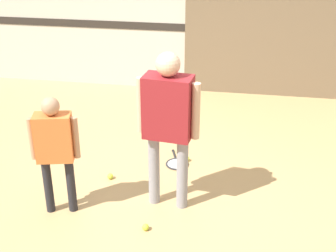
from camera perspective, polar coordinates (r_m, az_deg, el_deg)
ground_plane at (r=4.96m, az=0.70°, el=-8.93°), size 16.00×16.00×0.00m
wall_panel at (r=7.39m, az=13.60°, el=12.33°), size 2.89×0.05×2.38m
person_instructor at (r=4.40m, az=-0.00°, el=1.30°), size 0.61×0.30×1.62m
person_student_left at (r=4.53m, az=-13.66°, el=-2.09°), size 0.46×0.26×1.23m
racket_spare_on_floor at (r=5.57m, az=1.09°, el=-4.54°), size 0.34×0.50×0.03m
tennis_ball_near_instructor at (r=4.54m, az=-2.76°, el=-12.22°), size 0.07×0.07×0.07m
tennis_ball_by_spare_racket at (r=5.62m, az=2.29°, el=-4.00°), size 0.07×0.07×0.07m
tennis_ball_stray_left at (r=5.32m, az=-7.05°, el=-6.10°), size 0.07×0.07×0.07m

